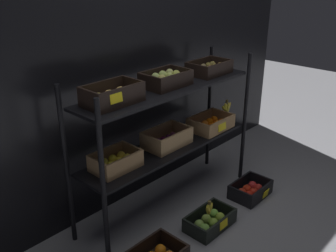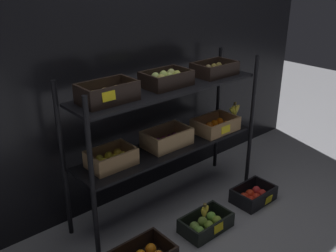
# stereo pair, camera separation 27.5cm
# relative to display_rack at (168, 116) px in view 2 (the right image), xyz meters

# --- Properties ---
(ground_plane) EXTENTS (10.00, 10.00, 0.00)m
(ground_plane) POSITION_rel_display_rack_xyz_m (-0.00, -0.00, -0.75)
(ground_plane) COLOR gray
(storefront_wall) EXTENTS (3.89, 0.12, 2.03)m
(storefront_wall) POSITION_rel_display_rack_xyz_m (-0.00, 0.38, 0.26)
(storefront_wall) COLOR black
(storefront_wall) RESTS_ON ground_plane
(display_rack) EXTENTS (1.62, 0.41, 1.12)m
(display_rack) POSITION_rel_display_rack_xyz_m (0.00, 0.00, 0.00)
(display_rack) COLOR black
(display_rack) RESTS_ON ground_plane
(crate_ground_apple_green) EXTENTS (0.37, 0.23, 0.11)m
(crate_ground_apple_green) POSITION_rel_display_rack_xyz_m (-0.00, -0.42, -0.71)
(crate_ground_apple_green) COLOR black
(crate_ground_apple_green) RESTS_ON ground_plane
(crate_ground_apple_red) EXTENTS (0.33, 0.24, 0.12)m
(crate_ground_apple_red) POSITION_rel_display_rack_xyz_m (0.55, -0.42, -0.70)
(crate_ground_apple_red) COLOR black
(crate_ground_apple_red) RESTS_ON ground_plane
(banana_bunch_loose) EXTENTS (0.10, 0.04, 0.12)m
(banana_bunch_loose) POSITION_rel_display_rack_xyz_m (-0.02, -0.42, -0.59)
(banana_bunch_loose) COLOR brown
(banana_bunch_loose) RESTS_ON crate_ground_apple_green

